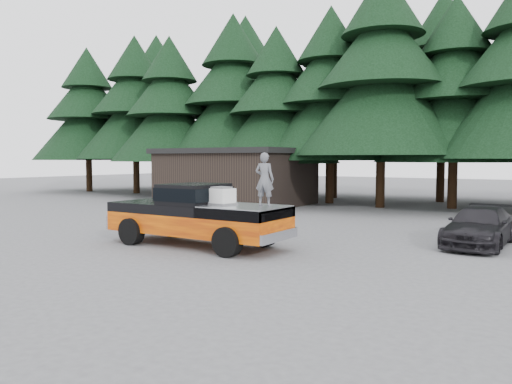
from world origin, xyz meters
The scene contains 8 objects.
ground centered at (0.00, 0.00, 0.00)m, with size 120.00×120.00×0.00m, color #4F4F52.
pickup_truck centered at (-1.73, -0.55, 0.67)m, with size 6.00×2.04×1.33m, color orange, non-canonical shape.
truck_cab centered at (-1.83, -0.55, 1.62)m, with size 1.66×1.90×0.59m, color black.
air_compressor centered at (-0.73, -0.63, 1.56)m, with size 0.68×0.57×0.47m, color silver.
man_on_bed centered at (0.54, -0.25, 2.10)m, with size 0.56×0.37×1.54m, color #53555B.
parked_car centered at (5.63, 4.18, 0.60)m, with size 1.68×4.12×1.20m, color black.
utility_building centered at (-9.00, 12.00, 1.67)m, with size 8.40×6.40×3.30m.
treeline centered at (0.42, 17.20, 7.72)m, with size 60.15×16.05×17.50m.
Camera 1 is at (8.05, -12.46, 2.68)m, focal length 35.00 mm.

